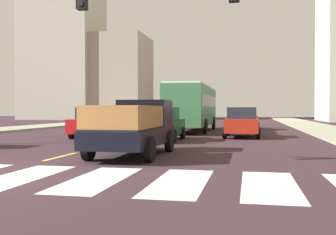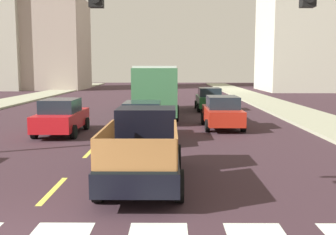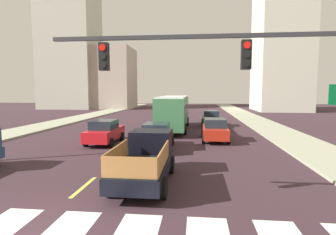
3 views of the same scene
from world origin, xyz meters
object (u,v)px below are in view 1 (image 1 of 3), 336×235
(sedan_near_right, at_px, (246,119))
(pickup_stakebed, at_px, (136,128))
(city_bus, at_px, (193,105))
(sedan_mid, at_px, (97,122))
(sedan_far, at_px, (161,124))
(sedan_near_left, at_px, (242,122))
(traffic_signal_gantry, at_px, (283,6))

(sedan_near_right, bearing_deg, pickup_stakebed, -101.51)
(pickup_stakebed, distance_m, city_bus, 15.52)
(city_bus, bearing_deg, sedan_mid, -121.14)
(sedan_far, relative_size, sedan_mid, 1.00)
(city_bus, relative_size, sedan_near_left, 2.45)
(sedan_near_right, relative_size, traffic_signal_gantry, 0.41)
(sedan_mid, bearing_deg, pickup_stakebed, -60.99)
(sedan_mid, bearing_deg, sedan_near_left, 12.81)
(traffic_signal_gantry, bearing_deg, sedan_far, 119.30)
(sedan_mid, height_order, traffic_signal_gantry, traffic_signal_gantry)
(sedan_far, bearing_deg, sedan_near_left, 41.88)
(sedan_mid, bearing_deg, traffic_signal_gantry, -50.44)
(sedan_mid, height_order, sedan_near_right, same)
(sedan_far, height_order, traffic_signal_gantry, traffic_signal_gantry)
(sedan_far, relative_size, traffic_signal_gantry, 0.41)
(sedan_near_left, bearing_deg, sedan_mid, -165.58)
(sedan_mid, distance_m, sedan_near_right, 13.69)
(sedan_far, bearing_deg, pickup_stakebed, -84.89)
(city_bus, height_order, sedan_far, city_bus)
(sedan_near_right, bearing_deg, sedan_mid, -127.41)
(pickup_stakebed, height_order, sedan_mid, pickup_stakebed)
(sedan_far, bearing_deg, city_bus, 88.43)
(sedan_near_left, relative_size, traffic_signal_gantry, 0.41)
(traffic_signal_gantry, bearing_deg, city_bus, 104.83)
(sedan_near_left, relative_size, sedan_near_right, 1.00)
(traffic_signal_gantry, bearing_deg, sedan_mid, 130.55)
(traffic_signal_gantry, bearing_deg, sedan_near_right, 92.88)
(pickup_stakebed, xyz_separation_m, traffic_signal_gantry, (4.79, -3.03, 3.33))
(sedan_near_right, distance_m, traffic_signal_gantry, 22.14)
(pickup_stakebed, relative_size, sedan_near_right, 1.18)
(pickup_stakebed, xyz_separation_m, city_bus, (-0.12, 15.48, 1.02))
(pickup_stakebed, height_order, sedan_far, pickup_stakebed)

